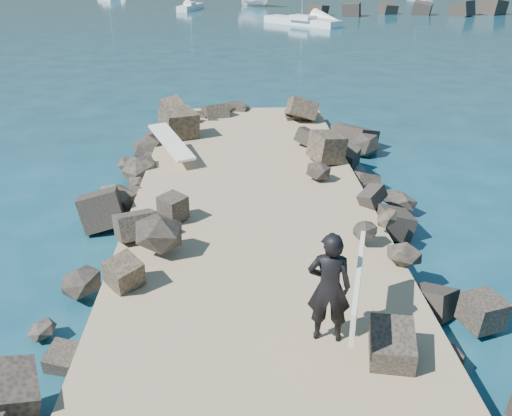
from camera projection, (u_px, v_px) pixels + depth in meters
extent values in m
plane|color=#0F384C|center=(254.00, 249.00, 13.41)|extent=(800.00, 800.00, 0.00)
cube|color=#8C7759|center=(258.00, 283.00, 11.46)|extent=(6.00, 26.00, 0.60)
cube|color=black|center=(116.00, 265.00, 11.73)|extent=(2.60, 22.00, 1.00)
cube|color=black|center=(395.00, 259.00, 11.95)|extent=(2.60, 22.00, 1.00)
cube|color=white|center=(172.00, 146.00, 17.22)|extent=(1.60, 2.36, 0.08)
imported|color=black|center=(329.00, 287.00, 8.96)|extent=(0.76, 0.56, 1.91)
cube|color=silver|center=(358.00, 284.00, 8.95)|extent=(0.69, 2.31, 0.75)
cube|color=white|center=(302.00, 22.00, 55.13)|extent=(7.10, 7.47, 0.80)
cube|color=white|center=(303.00, 18.00, 54.24)|extent=(2.60, 2.66, 0.44)
cube|color=white|center=(190.00, 8.00, 69.47)|extent=(3.01, 6.20, 0.80)
cube|color=white|center=(190.00, 4.00, 68.63)|extent=(1.42, 1.91, 0.44)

